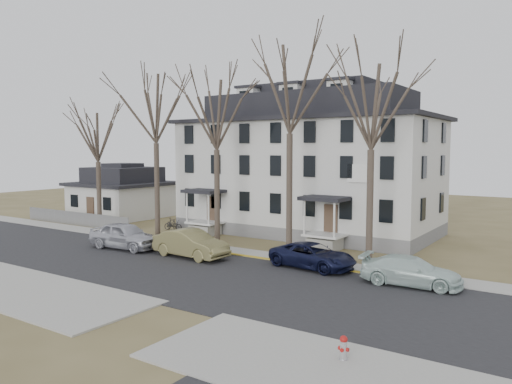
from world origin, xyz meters
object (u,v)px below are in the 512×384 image
Objects in this scene: car_silver at (125,236)px; car_white at (411,272)px; fire_hydrant at (344,348)px; tree_bungalow at (97,134)px; small_house at (123,194)px; bicycle_right at (172,224)px; car_tan at (191,244)px; boarding_house at (308,167)px; tree_center at (290,82)px; tree_mid_left at (216,110)px; bicycle_left at (173,226)px; car_navy at (313,256)px; tree_mid_right at (372,101)px; tree_far_left at (156,103)px.

car_silver reaches higher than car_white.
car_white is 5.79× the size of fire_hydrant.
tree_bungalow reaches higher than car_silver.
small_house reaches higher than bicycle_right.
car_tan is 16.87m from fire_hydrant.
boarding_house is 10.39m from tree_center.
small_house is 10.22× the size of fire_hydrant.
tree_mid_left reaches higher than bicycle_left.
car_tan is at bearing 109.44° from car_navy.
boarding_house is 9.66m from tree_mid_left.
tree_mid_left is 2.58× the size of car_white.
tree_mid_right is at bearing -75.03° from car_silver.
car_tan is at bearing -154.09° from tree_mid_right.
tree_center is at bearing 180.00° from tree_mid_right.
tree_center is 11.33m from car_navy.
tree_mid_right is at bearing -28.05° from car_navy.
small_house is at bearing 150.61° from tree_far_left.
bicycle_right is (-18.35, 2.51, -9.11)m from tree_mid_right.
fire_hydrant is at bearing -54.02° from tree_center.
tree_far_left is 10.20m from bicycle_right.
small_house is 0.63× the size of tree_far_left.
tree_mid_left is 1.18× the size of tree_bungalow.
tree_center is at bearing -15.08° from small_house.
tree_mid_right reaches higher than car_navy.
tree_far_left reaches higher than fire_hydrant.
bicycle_right is at bearing -19.97° from small_house.
bicycle_right is (10.15, -3.69, -1.76)m from small_house.
bicycle_left is at bearing 15.69° from car_silver.
car_silver is 1.04× the size of car_navy.
car_tan reaches higher than bicycle_right.
tree_center is at bearing -38.61° from car_tan.
fire_hydrant is (12.96, -21.87, -4.95)m from boarding_house.
car_tan is 3.18× the size of bicycle_right.
tree_mid_left is at bearing -40.14° from car_silver.
tree_center is 2.98× the size of car_white.
tree_far_left is 2.60× the size of car_silver.
fire_hydrant is at bearing -109.15° from bicycle_right.
bicycle_right is at bearing -150.17° from boarding_house.
bicycle_left is at bearing 19.92° from tree_bungalow.
bicycle_right is 27.99m from fire_hydrant.
bicycle_left is (-15.89, 5.41, -0.27)m from car_navy.
tree_mid_right is at bearing -60.45° from car_tan.
fire_hydrant is at bearing -40.68° from tree_mid_left.
car_navy is 12.53m from fire_hydrant.
tree_center reaches higher than tree_mid_left.
tree_mid_right is 2.41× the size of car_silver.
car_silver reaches higher than bicycle_right.
car_navy is 1.03× the size of car_white.
bicycle_right is at bearing 168.95° from tree_center.
boarding_house reaches higher than tree_bungalow.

